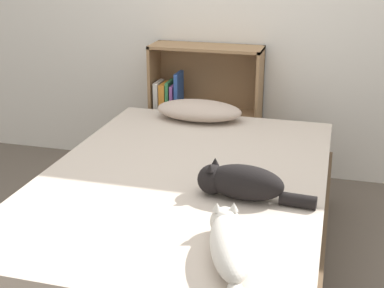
{
  "coord_description": "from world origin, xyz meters",
  "views": [
    {
      "loc": [
        0.67,
        -2.28,
        1.59
      ],
      "look_at": [
        0.0,
        0.15,
        0.63
      ],
      "focal_mm": 50.0,
      "sensor_mm": 36.0,
      "label": 1
    }
  ],
  "objects_px": {
    "pillow": "(199,110)",
    "cat_light": "(229,244)",
    "bed": "(184,223)",
    "bookshelf": "(203,108)",
    "cat_dark": "(240,182)"
  },
  "relations": [
    {
      "from": "pillow",
      "to": "cat_light",
      "type": "xyz_separation_m",
      "value": [
        0.5,
        -1.5,
        -0.0
      ]
    },
    {
      "from": "bed",
      "to": "cat_dark",
      "type": "xyz_separation_m",
      "value": [
        0.31,
        -0.18,
        0.34
      ]
    },
    {
      "from": "cat_dark",
      "to": "pillow",
      "type": "bearing_deg",
      "value": -61.86
    },
    {
      "from": "bed",
      "to": "cat_light",
      "type": "distance_m",
      "value": 0.83
    },
    {
      "from": "cat_dark",
      "to": "bookshelf",
      "type": "bearing_deg",
      "value": -65.46
    },
    {
      "from": "bed",
      "to": "bookshelf",
      "type": "xyz_separation_m",
      "value": [
        -0.23,
        1.26,
        0.22
      ]
    },
    {
      "from": "pillow",
      "to": "cat_light",
      "type": "distance_m",
      "value": 1.58
    },
    {
      "from": "cat_dark",
      "to": "bookshelf",
      "type": "distance_m",
      "value": 1.55
    },
    {
      "from": "pillow",
      "to": "cat_light",
      "type": "bearing_deg",
      "value": -71.52
    },
    {
      "from": "bed",
      "to": "cat_light",
      "type": "bearing_deg",
      "value": -61.66
    },
    {
      "from": "cat_light",
      "to": "cat_dark",
      "type": "xyz_separation_m",
      "value": [
        -0.05,
        0.48,
        0.01
      ]
    },
    {
      "from": "cat_dark",
      "to": "bed",
      "type": "bearing_deg",
      "value": -26.48
    },
    {
      "from": "cat_light",
      "to": "bookshelf",
      "type": "distance_m",
      "value": 2.02
    },
    {
      "from": "bed",
      "to": "pillow",
      "type": "relative_size",
      "value": 3.71
    },
    {
      "from": "bed",
      "to": "bookshelf",
      "type": "bearing_deg",
      "value": 100.13
    }
  ]
}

